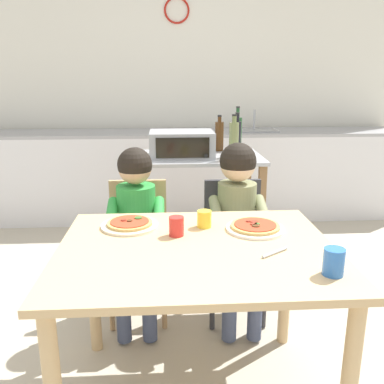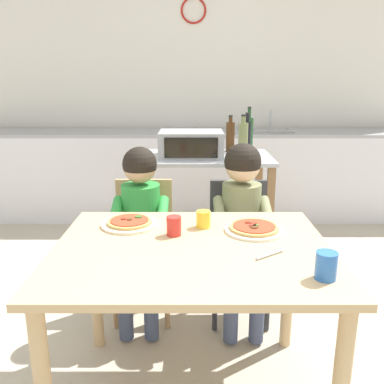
# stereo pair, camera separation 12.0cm
# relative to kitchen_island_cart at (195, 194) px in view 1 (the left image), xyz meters

# --- Properties ---
(ground_plane) EXTENTS (11.88, 11.88, 0.00)m
(ground_plane) POSITION_rel_kitchen_island_cart_xyz_m (-0.09, -0.19, -0.58)
(ground_plane) COLOR #B7AD99
(back_wall_tiled) EXTENTS (5.13, 0.14, 2.70)m
(back_wall_tiled) POSITION_rel_kitchen_island_cart_xyz_m (-0.09, 1.65, 0.77)
(back_wall_tiled) COLOR white
(back_wall_tiled) RESTS_ON ground
(kitchen_counter) EXTENTS (4.62, 0.60, 1.09)m
(kitchen_counter) POSITION_rel_kitchen_island_cart_xyz_m (-0.09, 1.24, -0.13)
(kitchen_counter) COLOR silver
(kitchen_counter) RESTS_ON ground
(kitchen_island_cart) EXTENTS (0.97, 0.59, 0.87)m
(kitchen_island_cart) POSITION_rel_kitchen_island_cart_xyz_m (0.00, 0.00, 0.00)
(kitchen_island_cart) COLOR #B7BABF
(kitchen_island_cart) RESTS_ON ground
(toaster_oven) EXTENTS (0.45, 0.34, 0.18)m
(toaster_oven) POSITION_rel_kitchen_island_cart_xyz_m (-0.09, -0.03, 0.38)
(toaster_oven) COLOR #999BA0
(toaster_oven) RESTS_ON kitchen_island_cart
(bottle_brown_beer) EXTENTS (0.07, 0.07, 0.31)m
(bottle_brown_beer) POSITION_rel_kitchen_island_cart_xyz_m (0.26, -0.15, 0.42)
(bottle_brown_beer) COLOR olive
(bottle_brown_beer) RESTS_ON kitchen_island_cart
(bottle_squat_spirits) EXTENTS (0.07, 0.07, 0.34)m
(bottle_squat_spirits) POSITION_rel_kitchen_island_cart_xyz_m (0.35, 0.22, 0.42)
(bottle_squat_spirits) COLOR #1E4723
(bottle_squat_spirits) RESTS_ON kitchen_island_cart
(bottle_slim_sauce) EXTENTS (0.06, 0.06, 0.31)m
(bottle_slim_sauce) POSITION_rel_kitchen_island_cart_xyz_m (0.30, -0.04, 0.42)
(bottle_slim_sauce) COLOR black
(bottle_slim_sauce) RESTS_ON kitchen_island_cart
(bottle_dark_olive_oil) EXTENTS (0.07, 0.07, 0.27)m
(bottle_dark_olive_oil) POSITION_rel_kitchen_island_cart_xyz_m (0.20, 0.20, 0.41)
(bottle_dark_olive_oil) COLOR #4C2D14
(bottle_dark_olive_oil) RESTS_ON kitchen_island_cart
(dining_table) EXTENTS (1.14, 0.90, 0.74)m
(dining_table) POSITION_rel_kitchen_island_cart_xyz_m (-0.09, -1.38, 0.06)
(dining_table) COLOR tan
(dining_table) RESTS_ON ground
(dining_chair_left) EXTENTS (0.36, 0.36, 0.81)m
(dining_chair_left) POSITION_rel_kitchen_island_cart_xyz_m (-0.38, -0.62, -0.10)
(dining_chair_left) COLOR tan
(dining_chair_left) RESTS_ON ground
(dining_chair_right) EXTENTS (0.36, 0.36, 0.81)m
(dining_chair_right) POSITION_rel_kitchen_island_cart_xyz_m (0.19, -0.65, -0.10)
(dining_chair_right) COLOR #333338
(dining_chair_right) RESTS_ON ground
(child_in_green_shirt) EXTENTS (0.32, 0.42, 1.02)m
(child_in_green_shirt) POSITION_rel_kitchen_island_cart_xyz_m (-0.38, -0.74, 0.09)
(child_in_green_shirt) COLOR #424C6B
(child_in_green_shirt) RESTS_ON ground
(child_in_olive_shirt) EXTENTS (0.32, 0.42, 1.05)m
(child_in_olive_shirt) POSITION_rel_kitchen_island_cart_xyz_m (0.19, -0.77, 0.11)
(child_in_olive_shirt) COLOR #424C6B
(child_in_olive_shirt) RESTS_ON ground
(pizza_plate_cream) EXTENTS (0.27, 0.27, 0.03)m
(pizza_plate_cream) POSITION_rel_kitchen_island_cart_xyz_m (-0.38, -1.13, 0.18)
(pizza_plate_cream) COLOR beige
(pizza_plate_cream) RESTS_ON dining_table
(pizza_plate_white) EXTENTS (0.27, 0.27, 0.03)m
(pizza_plate_white) POSITION_rel_kitchen_island_cart_xyz_m (0.19, -1.21, 0.18)
(pizza_plate_white) COLOR white
(pizza_plate_white) RESTS_ON dining_table
(drinking_cup_blue) EXTENTS (0.08, 0.08, 0.10)m
(drinking_cup_blue) POSITION_rel_kitchen_island_cart_xyz_m (0.37, -1.66, 0.22)
(drinking_cup_blue) COLOR blue
(drinking_cup_blue) RESTS_ON dining_table
(drinking_cup_red) EXTENTS (0.07, 0.07, 0.09)m
(drinking_cup_red) POSITION_rel_kitchen_island_cart_xyz_m (-0.17, -1.25, 0.21)
(drinking_cup_red) COLOR red
(drinking_cup_red) RESTS_ON dining_table
(drinking_cup_yellow) EXTENTS (0.07, 0.07, 0.08)m
(drinking_cup_yellow) POSITION_rel_kitchen_island_cart_xyz_m (-0.04, -1.15, 0.21)
(drinking_cup_yellow) COLOR yellow
(drinking_cup_yellow) RESTS_ON dining_table
(serving_spoon) EXTENTS (0.12, 0.09, 0.01)m
(serving_spoon) POSITION_rel_kitchen_island_cart_xyz_m (0.21, -1.48, 0.17)
(serving_spoon) COLOR #B7BABF
(serving_spoon) RESTS_ON dining_table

